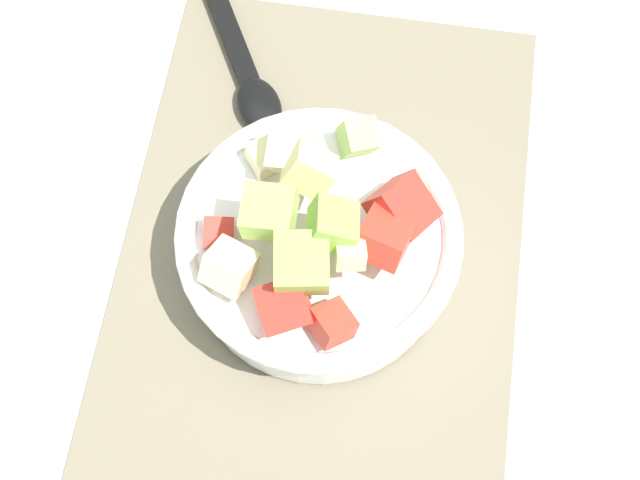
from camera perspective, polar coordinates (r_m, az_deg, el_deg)
ground_plane at (r=0.73m, az=0.15°, el=-0.34°), size 2.40×2.40×0.00m
placemat at (r=0.73m, az=0.15°, el=-0.25°), size 0.46×0.32×0.01m
salad_bowl at (r=0.68m, az=-0.02°, el=-0.22°), size 0.21×0.21×0.12m
serving_spoon at (r=0.81m, az=-5.06°, el=11.44°), size 0.22×0.14×0.01m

